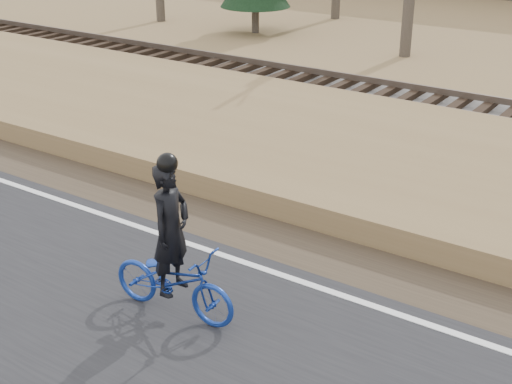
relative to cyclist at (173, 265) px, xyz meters
The scene contains 8 objects.
ground 2.18m from the cyclist, 136.79° to the left, with size 120.00×120.00×0.00m, color olive.
road 1.99m from the cyclist, 143.33° to the right, with size 120.00×6.00×0.06m, color black.
edge_line 2.29m from the cyclist, 132.95° to the left, with size 120.00×0.12×0.01m, color silver.
shoulder 3.08m from the cyclist, 119.78° to the left, with size 120.00×1.60×0.04m, color #473A2B.
embankment 5.81m from the cyclist, 104.86° to the left, with size 120.00×5.00×0.44m, color olive.
ballast 9.53m from the cyclist, 98.98° to the left, with size 120.00×3.00×0.45m, color slate.
railroad 9.51m from the cyclist, 98.98° to the left, with size 120.00×2.40×0.29m.
cyclist is the anchor object (origin of this frame).
Camera 1 is at (6.81, -7.36, 5.28)m, focal length 50.00 mm.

